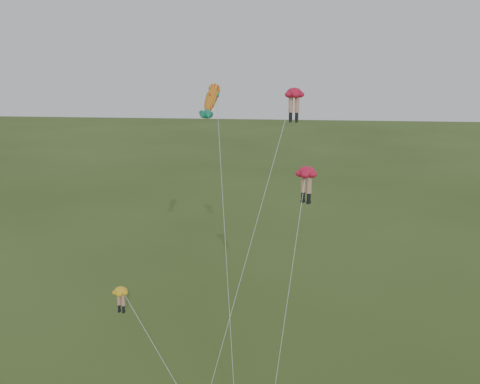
{
  "coord_description": "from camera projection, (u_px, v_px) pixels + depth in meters",
  "views": [
    {
      "loc": [
        3.5,
        -28.45,
        22.21
      ],
      "look_at": [
        0.19,
        6.0,
        13.03
      ],
      "focal_mm": 40.0,
      "sensor_mm": 36.0,
      "label": 1
    }
  ],
  "objects": [
    {
      "name": "fish_kite",
      "position": [
        212.0,
        100.0,
        37.78
      ],
      "size": [
        3.42,
        11.21,
        20.18
      ],
      "rotation": [
        0.59,
        0.0,
        -0.13
      ],
      "color": "gold",
      "rests_on": "ground"
    },
    {
      "name": "legs_kite_yellow",
      "position": [
        123.0,
        298.0,
        33.71
      ],
      "size": [
        6.48,
        4.08,
        7.78
      ],
      "rotation": [
        0.0,
        0.0,
        -0.26
      ],
      "color": "yellow",
      "rests_on": "ground"
    },
    {
      "name": "legs_kite_red_high",
      "position": [
        292.0,
        101.0,
        35.51
      ],
      "size": [
        6.08,
        9.77,
        19.84
      ],
      "rotation": [
        0.0,
        0.0,
        -0.08
      ],
      "color": "red",
      "rests_on": "ground"
    },
    {
      "name": "legs_kite_red_mid",
      "position": [
        306.0,
        179.0,
        32.8
      ],
      "size": [
        3.03,
        6.77,
        15.36
      ],
      "rotation": [
        0.0,
        0.0,
        -0.59
      ],
      "color": "red",
      "rests_on": "ground"
    }
  ]
}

